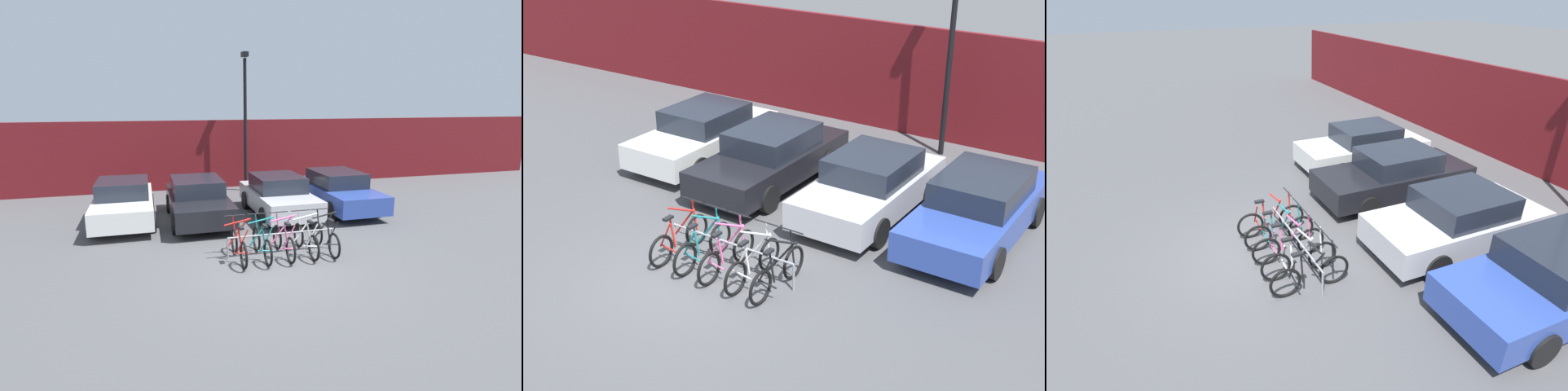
% 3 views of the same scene
% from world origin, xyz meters
% --- Properties ---
extents(ground_plane, '(120.00, 120.00, 0.00)m').
position_xyz_m(ground_plane, '(0.00, 0.00, 0.00)').
color(ground_plane, '#4C4C4F').
extents(hoarding_wall, '(36.00, 0.16, 3.06)m').
position_xyz_m(hoarding_wall, '(0.00, 9.50, 1.53)').
color(hoarding_wall, maroon).
rests_on(hoarding_wall, ground).
extents(bike_rack, '(2.87, 0.04, 0.57)m').
position_xyz_m(bike_rack, '(0.51, 0.68, 0.47)').
color(bike_rack, gray).
rests_on(bike_rack, ground).
extents(bicycle_red, '(0.68, 1.71, 1.05)m').
position_xyz_m(bicycle_red, '(-0.66, 0.53, 0.38)').
color(bicycle_red, black).
rests_on(bicycle_red, ground).
extents(bicycle_teal, '(0.68, 1.71, 1.05)m').
position_xyz_m(bicycle_teal, '(-0.06, 0.53, 0.38)').
color(bicycle_teal, black).
rests_on(bicycle_teal, ground).
extents(bicycle_pink, '(0.68, 1.71, 1.05)m').
position_xyz_m(bicycle_pink, '(0.52, 0.53, 0.38)').
color(bicycle_pink, black).
rests_on(bicycle_pink, ground).
extents(bicycle_white, '(0.68, 1.71, 1.05)m').
position_xyz_m(bicycle_white, '(1.13, 0.53, 0.38)').
color(bicycle_white, black).
rests_on(bicycle_white, ground).
extents(bicycle_black, '(0.68, 1.71, 1.05)m').
position_xyz_m(bicycle_black, '(1.68, 0.53, 0.38)').
color(bicycle_black, black).
rests_on(bicycle_black, ground).
extents(car_white, '(1.91, 4.25, 1.40)m').
position_xyz_m(car_white, '(-3.50, 4.76, 0.69)').
color(car_white, silver).
rests_on(car_white, ground).
extents(car_black, '(1.91, 4.42, 1.40)m').
position_xyz_m(car_black, '(-1.16, 4.39, 0.69)').
color(car_black, black).
rests_on(car_black, ground).
extents(car_silver, '(1.91, 4.11, 1.40)m').
position_xyz_m(car_silver, '(1.59, 4.23, 0.69)').
color(car_silver, '#B7B7BC').
rests_on(car_silver, ground).
extents(car_blue, '(1.91, 4.47, 1.40)m').
position_xyz_m(car_blue, '(3.94, 4.46, 0.69)').
color(car_blue, '#2D479E').
rests_on(car_blue, ground).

